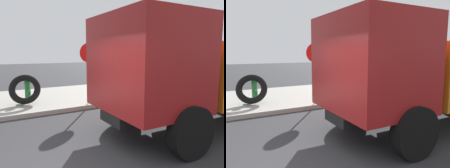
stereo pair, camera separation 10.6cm
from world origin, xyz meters
The scene contains 5 objects.
sidewalk_curb centered at (0.00, 6.50, 0.07)m, with size 36.00×5.00×0.15m, color #99968E.
fire_hydrant centered at (0.68, 5.78, 0.64)m, with size 0.26×0.58×0.92m.
loose_tire centered at (0.52, 5.41, 0.74)m, with size 1.17×1.17×0.24m, color black.
stop_sign centered at (2.77, 4.38, 1.79)m, with size 0.76×0.08×2.36m.
dump_truck_orange centered at (4.85, 0.59, 1.61)m, with size 7.05×2.91×3.00m.
Camera 1 is at (-0.80, -3.43, 2.16)m, focal length 34.97 mm.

